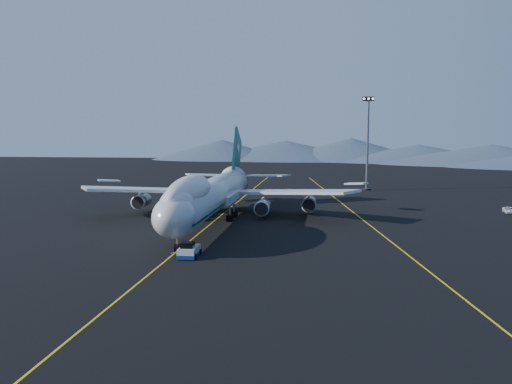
# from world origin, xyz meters

# --- Properties ---
(ground) EXTENTS (500.00, 500.00, 0.00)m
(ground) POSITION_xyz_m (0.00, 0.00, 0.00)
(ground) COLOR black
(ground) RESTS_ON ground
(taxiway_line_main) EXTENTS (0.25, 220.00, 0.01)m
(taxiway_line_main) POSITION_xyz_m (0.00, 0.00, 0.01)
(taxiway_line_main) COLOR yellow
(taxiway_line_main) RESTS_ON ground
(taxiway_line_side) EXTENTS (28.08, 198.09, 0.01)m
(taxiway_line_side) POSITION_xyz_m (30.00, 10.00, 0.01)
(taxiway_line_side) COLOR yellow
(taxiway_line_side) RESTS_ON ground
(boeing_747) EXTENTS (59.62, 72.43, 19.37)m
(boeing_747) POSITION_xyz_m (0.00, 0.03, 5.81)
(boeing_747) COLOR silver
(boeing_747) RESTS_ON ground
(pushback_tug) EXTENTS (3.15, 5.34, 2.30)m
(pushback_tug) POSITION_xyz_m (2.70, -30.09, 0.72)
(pushback_tug) COLOR silver
(pushback_tug) RESTS_ON ground
(service_van) EXTENTS (2.56, 4.89, 1.31)m
(service_van) POSITION_xyz_m (63.45, 21.74, 0.66)
(service_van) COLOR white
(service_van) RESTS_ON ground
(floodlight_mast) EXTENTS (3.52, 2.64, 28.46)m
(floodlight_mast) POSITION_xyz_m (35.00, 66.54, 14.42)
(floodlight_mast) COLOR black
(floodlight_mast) RESTS_ON ground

